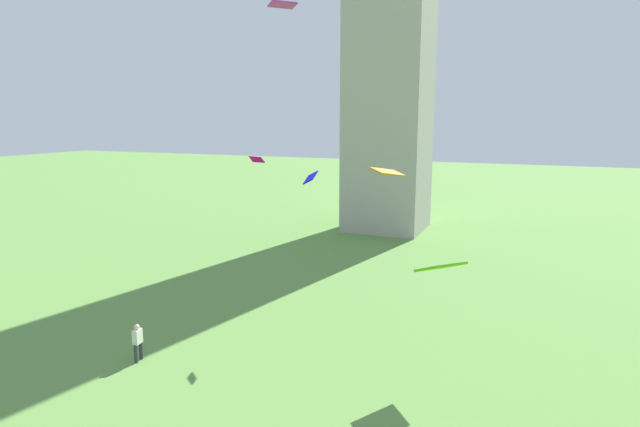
{
  "coord_description": "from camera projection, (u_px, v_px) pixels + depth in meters",
  "views": [
    {
      "loc": [
        6.51,
        2.4,
        9.72
      ],
      "look_at": [
        -0.76,
        19.55,
        6.29
      ],
      "focal_mm": 29.25,
      "sensor_mm": 36.0,
      "label": 1
    }
  ],
  "objects": [
    {
      "name": "person_0",
      "position": [
        138.0,
        340.0,
        20.99
      ],
      "size": [
        0.29,
        0.48,
        1.56
      ],
      "rotation": [
        0.0,
        0.0,
        4.85
      ],
      "color": "#2D3338",
      "rests_on": "ground_plane"
    },
    {
      "name": "kite_flying_0",
      "position": [
        257.0,
        160.0,
        30.44
      ],
      "size": [
        0.83,
        0.99,
        0.41
      ],
      "rotation": [
        0.0,
        0.0,
        4.22
      ],
      "color": "#B80354"
    },
    {
      "name": "kite_flying_1",
      "position": [
        282.0,
        5.0,
        17.84
      ],
      "size": [
        1.08,
        1.07,
        0.14
      ],
      "rotation": [
        0.0,
        0.0,
        0.77
      ],
      "color": "#B62B97"
    },
    {
      "name": "kite_flying_3",
      "position": [
        311.0,
        178.0,
        24.61
      ],
      "size": [
        0.61,
        0.89,
        0.64
      ],
      "rotation": [
        0.0,
        0.0,
        4.78
      ],
      "color": "#0A06CB"
    },
    {
      "name": "kite_flying_5",
      "position": [
        441.0,
        267.0,
        19.71
      ],
      "size": [
        1.88,
        2.04,
        0.64
      ],
      "rotation": [
        0.0,
        0.0,
        4.16
      ],
      "color": "#55C507"
    },
    {
      "name": "kite_flying_6",
      "position": [
        388.0,
        172.0,
        14.03
      ],
      "size": [
        0.95,
        1.02,
        0.27
      ],
      "rotation": [
        0.0,
        0.0,
        4.09
      ],
      "color": "#C18117"
    }
  ]
}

